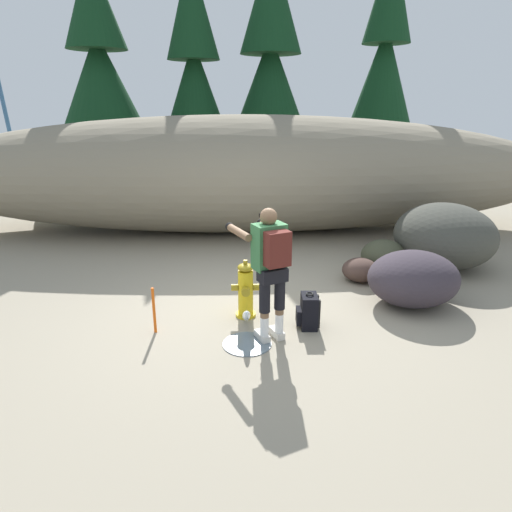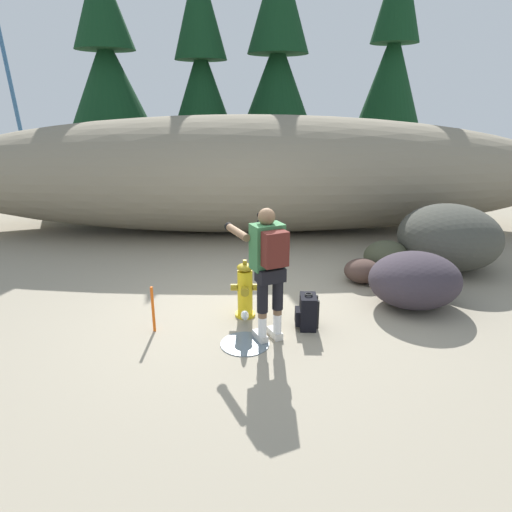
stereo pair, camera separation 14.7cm
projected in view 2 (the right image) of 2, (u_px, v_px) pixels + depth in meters
ground_plane at (247, 314)px, 6.25m from camera, size 56.00×56.00×0.04m
dirt_embankment at (247, 174)px, 9.99m from camera, size 14.19×3.20×2.51m
fire_hydrant at (245, 291)px, 6.05m from camera, size 0.38×0.33×0.79m
hydrant_water_jet at (245, 325)px, 5.58m from camera, size 0.59×0.94×0.47m
utility_worker at (267, 259)px, 5.28m from camera, size 0.76×1.04×1.61m
spare_backpack at (307, 312)px, 5.78m from camera, size 0.30×0.31×0.47m
boulder_large at (449, 237)px, 7.82m from camera, size 2.03×2.14×1.10m
boulder_mid at (386, 257)px, 7.71m from camera, size 1.09×1.09×0.53m
boulder_small at (415, 280)px, 6.38m from camera, size 1.64×1.56×0.76m
boulder_outlier at (362, 271)px, 7.28m from camera, size 0.74×0.73×0.38m
pine_tree_far_left at (107, 66)px, 12.35m from camera, size 2.48×2.48×6.41m
pine_tree_left at (202, 77)px, 13.04m from camera, size 2.29×2.29×6.57m
pine_tree_center at (278, 72)px, 13.23m from camera, size 2.72×2.72×6.93m
pine_tree_right at (393, 61)px, 13.47m from camera, size 2.18×2.18×7.17m
survey_stake at (153, 309)px, 5.66m from camera, size 0.04×0.04×0.60m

